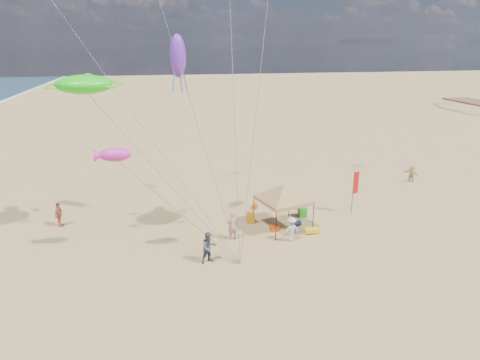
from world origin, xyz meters
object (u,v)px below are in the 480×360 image
Objects in this scene: person_near_a at (232,225)px; person_far_a at (59,214)px; feather_flag at (355,186)px; person_far_c at (411,174)px; chair_yellow at (250,218)px; cooler_blue at (302,208)px; chair_green at (302,212)px; beach_cart at (312,230)px; cooler_red at (274,228)px; person_near_b at (209,248)px; canopy_tent at (284,186)px; person_near_c at (291,229)px.

person_far_a is at bearing -38.71° from person_near_a.
feather_flag is 2.14× the size of person_far_c.
chair_yellow is at bearing -144.58° from person_near_a.
cooler_blue is 0.77× the size of chair_green.
chair_green is at bearing -85.11° from person_far_a.
cooler_red is at bearing 160.67° from beach_cart.
person_near_a is at bearing 33.21° from person_near_b.
person_near_b is at bearing -145.96° from canopy_tent.
cooler_blue is at bearing -81.21° from person_far_a.
person_far_c reaches higher than chair_green.
canopy_tent is 7.67× the size of chair_yellow.
person_near_b reaches higher than beach_cart.
beach_cart is (2.24, -0.78, 0.01)m from cooler_red.
cooler_red reaches higher than beach_cart.
person_near_a is 1.17× the size of person_near_c.
person_near_c is at bearing -88.74° from person_far_c.
person_far_c is at bearing 26.89° from canopy_tent.
cooler_red is 0.32× the size of person_far_a.
person_near_a is (-1.63, -2.17, 0.57)m from chair_yellow.
beach_cart is 14.52m from person_far_c.
person_far_a is (-12.40, 1.95, 0.49)m from chair_yellow.
person_near_c reaches higher than chair_yellow.
chair_green is 12.96m from person_far_c.
person_near_b is at bearing -140.79° from cooler_blue.
chair_green is 5.95m from person_near_a.
feather_flag is at bearing -160.14° from person_near_c.
person_near_b reaches higher than cooler_red.
person_near_c is 0.94× the size of person_far_a.
canopy_tent reaches higher than cooler_red.
person_near_b is 1.08× the size of person_far_a.
chair_yellow is 0.39× the size of person_near_b.
cooler_blue is (-3.34, 1.24, -1.90)m from feather_flag.
cooler_red is at bearing -79.54° from person_near_c.
beach_cart is at bearing 160.52° from person_near_a.
chair_yellow is 4.17m from beach_cart.
person_near_c is (3.44, -0.95, -0.14)m from person_near_a.
person_near_a is at bearing -126.82° from chair_yellow.
person_near_b is at bearing -155.75° from feather_flag.
beach_cart is at bearing -94.38° from person_far_a.
person_far_a reaches higher than cooler_red.
chair_green is at bearing -173.03° from person_near_a.
feather_flag reaches higher than chair_yellow.
person_far_a is (-13.61, 3.49, 0.65)m from cooler_red.
feather_flag is at bearing 15.25° from cooler_red.
canopy_tent reaches higher than chair_green.
canopy_tent is 3.43× the size of person_near_c.
person_far_c is at bearing 20.89° from cooler_blue.
person_far_c reaches higher than cooler_blue.
person_far_c is at bearing -157.43° from person_near_c.
person_far_c is at bearing 27.01° from cooler_red.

